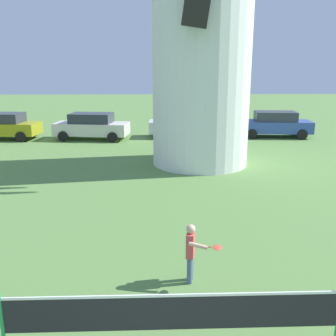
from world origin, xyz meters
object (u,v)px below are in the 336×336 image
(tennis_net, at_px, (173,313))
(windmill, at_px, (203,4))
(player_far, at_px, (192,250))
(parked_car_silver, at_px, (184,124))
(parked_car_mustard, at_px, (3,126))
(parked_car_blue, at_px, (275,124))
(parked_car_cream, at_px, (92,126))

(tennis_net, bearing_deg, windmill, 81.49)
(tennis_net, height_order, player_far, player_far)
(player_far, relative_size, parked_car_silver, 0.28)
(parked_car_mustard, xyz_separation_m, parked_car_silver, (10.81, 0.33, 0.00))
(windmill, height_order, parked_car_blue, windmill)
(parked_car_silver, distance_m, parked_car_blue, 5.60)
(parked_car_mustard, bearing_deg, parked_car_blue, 0.68)
(player_far, distance_m, parked_car_silver, 16.60)
(player_far, bearing_deg, parked_car_mustard, 120.89)
(windmill, distance_m, parked_car_blue, 10.36)
(tennis_net, height_order, parked_car_cream, parked_car_cream)
(parked_car_silver, bearing_deg, tennis_net, -94.82)
(windmill, relative_size, parked_car_mustard, 3.29)
(player_far, xyz_separation_m, parked_car_mustard, (-9.72, 16.24, 0.12))
(player_far, distance_m, parked_car_blue, 17.74)
(tennis_net, distance_m, parked_car_mustard, 20.42)
(parked_car_blue, bearing_deg, tennis_net, -111.26)
(tennis_net, xyz_separation_m, parked_car_mustard, (-9.25, 18.21, 0.12))
(parked_car_cream, bearing_deg, tennis_net, -77.53)
(windmill, height_order, player_far, windmill)
(windmill, bearing_deg, parked_car_blue, 50.81)
(windmill, xyz_separation_m, parked_car_blue, (5.40, 6.62, -5.86))
(parked_car_cream, bearing_deg, parked_car_mustard, 177.03)
(tennis_net, distance_m, player_far, 2.03)
(parked_car_cream, relative_size, parked_car_silver, 1.05)
(parked_car_mustard, bearing_deg, player_far, -59.11)
(tennis_net, height_order, parked_car_silver, parked_car_silver)
(windmill, xyz_separation_m, player_far, (-1.30, -9.81, -5.97))
(parked_car_mustard, bearing_deg, windmill, -30.25)
(parked_car_mustard, relative_size, parked_car_cream, 0.96)
(parked_car_cream, distance_m, parked_car_blue, 11.14)
(parked_car_silver, height_order, parked_car_blue, same)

